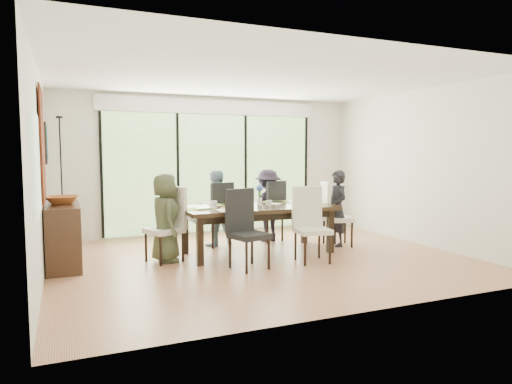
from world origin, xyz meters
name	(u,v)px	position (x,y,z in m)	size (l,w,h in m)	color
floor	(262,259)	(0.00, 0.00, -0.01)	(6.00, 5.00, 0.01)	#9C5B3E
ceiling	(263,77)	(0.00, 0.00, 2.71)	(6.00, 5.00, 0.01)	white
wall_back	(212,165)	(0.00, 2.51, 1.35)	(6.00, 0.02, 2.70)	silver
wall_front	(365,179)	(0.00, -2.51, 1.35)	(6.00, 0.02, 2.70)	silver
wall_left	(39,174)	(-3.01, 0.00, 1.35)	(0.02, 5.00, 2.70)	silver
wall_right	(421,167)	(3.01, 0.00, 1.35)	(0.02, 5.00, 2.70)	silver
glass_doors	(213,173)	(0.00, 2.47, 1.20)	(4.20, 0.02, 2.30)	#598C3F
blinds_header	(212,107)	(0.00, 2.46, 2.50)	(4.40, 0.06, 0.28)	white
mullion_a	(101,175)	(-2.10, 2.46, 1.20)	(0.05, 0.04, 2.30)	black
mullion_b	(178,174)	(-0.70, 2.46, 1.20)	(0.05, 0.04, 2.30)	black
mullion_c	(246,172)	(0.70, 2.46, 1.20)	(0.05, 0.04, 2.30)	black
mullion_d	(306,171)	(2.10, 2.46, 1.20)	(0.05, 0.04, 2.30)	black
side_window	(37,164)	(-2.97, -1.20, 1.50)	(0.02, 0.90, 1.00)	#8CAD7F
deck	(200,228)	(0.00, 3.40, -0.05)	(6.00, 1.80, 0.10)	brown
rail_top	(191,198)	(0.00, 4.20, 0.55)	(6.00, 0.08, 0.06)	brown
foliage_left	(106,159)	(-1.80, 5.20, 1.44)	(3.20, 3.20, 3.20)	#14380F
foliage_mid	(189,145)	(0.40, 5.80, 1.80)	(4.00, 4.00, 4.00)	#14380F
foliage_right	(263,165)	(2.20, 5.00, 1.26)	(2.80, 2.80, 2.80)	#14380F
foliage_far	(147,152)	(-0.60, 6.50, 1.62)	(3.60, 3.60, 3.60)	#14380F
table_top	(258,208)	(0.11, 0.42, 0.73)	(2.43, 1.11, 0.06)	black
table_apron	(258,214)	(0.11, 0.42, 0.64)	(2.22, 0.91, 0.10)	black
table_leg_fl	(200,241)	(-0.97, -0.01, 0.35)	(0.09, 0.09, 0.70)	black
table_leg_fr	(330,231)	(1.19, -0.01, 0.35)	(0.09, 0.09, 0.70)	black
table_leg_bl	(185,232)	(-0.97, 0.85, 0.35)	(0.09, 0.09, 0.70)	black
table_leg_br	(304,223)	(1.19, 0.85, 0.35)	(0.09, 0.09, 0.70)	black
chair_left_end	(164,224)	(-1.39, 0.42, 0.56)	(0.47, 0.47, 1.11)	white
chair_right_end	(338,214)	(1.61, 0.42, 0.56)	(0.47, 0.47, 1.11)	white
chair_far_left	(215,214)	(-0.34, 1.27, 0.56)	(0.47, 0.47, 1.11)	black
chair_far_right	(267,211)	(0.66, 1.27, 0.56)	(0.47, 0.47, 1.11)	black
chair_near_left	(249,229)	(-0.39, -0.45, 0.56)	(0.47, 0.47, 1.11)	black
chair_near_right	(313,225)	(0.61, -0.45, 0.56)	(0.47, 0.47, 1.11)	silver
person_left_end	(165,218)	(-1.37, 0.42, 0.65)	(0.61, 0.38, 1.30)	#414A31
person_right_end	(337,208)	(1.59, 0.42, 0.65)	(0.61, 0.38, 1.30)	black
person_far_left	(215,208)	(-0.34, 1.25, 0.65)	(0.61, 0.38, 1.30)	#7598A9
person_far_right	(268,205)	(0.66, 1.25, 0.65)	(0.61, 0.38, 1.30)	black
placemat_left	(200,209)	(-0.84, 0.42, 0.76)	(0.44, 0.32, 0.01)	#8CB23F
placemat_right	(310,203)	(1.06, 0.42, 0.76)	(0.44, 0.32, 0.01)	#A8C245
placemat_far_l	(223,204)	(-0.34, 0.82, 0.76)	(0.44, 0.32, 0.01)	#80A63B
placemat_far_r	(278,202)	(0.66, 0.82, 0.76)	(0.44, 0.32, 0.01)	#8EAF3E
placemat_paper	(232,210)	(-0.44, 0.12, 0.76)	(0.44, 0.32, 0.01)	white
tablet_far_l	(230,204)	(-0.24, 0.77, 0.77)	(0.26, 0.18, 0.01)	black
tablet_far_r	(277,202)	(0.61, 0.77, 0.77)	(0.24, 0.17, 0.01)	black
papers	(298,204)	(0.81, 0.37, 0.76)	(0.30, 0.22, 0.00)	white
platter_base	(232,209)	(-0.44, 0.12, 0.78)	(0.26, 0.26, 0.02)	white
platter_snacks	(232,207)	(-0.44, 0.12, 0.79)	(0.20, 0.20, 0.01)	orange
vase	(260,202)	(0.16, 0.47, 0.82)	(0.08, 0.08, 0.12)	silver
hyacinth_stems	(260,194)	(0.16, 0.47, 0.94)	(0.04, 0.04, 0.16)	#337226
hyacinth_blooms	(260,188)	(0.16, 0.47, 1.04)	(0.11, 0.11, 0.11)	#465CB0
laptop	(208,208)	(-0.74, 0.32, 0.77)	(0.33, 0.21, 0.03)	silver
cup_a	(213,204)	(-0.59, 0.57, 0.81)	(0.13, 0.13, 0.10)	white
cup_b	(269,203)	(0.26, 0.32, 0.80)	(0.10, 0.10, 0.09)	white
cup_c	(299,200)	(0.91, 0.52, 0.81)	(0.13, 0.13, 0.10)	white
book	(271,204)	(0.36, 0.47, 0.77)	(0.17, 0.23, 0.02)	white
sideboard	(63,234)	(-2.76, 0.86, 0.44)	(0.44, 1.57, 0.88)	black
bowl	(62,200)	(-2.76, 0.76, 0.94)	(0.47, 0.47, 0.11)	brown
candlestick_base	(62,200)	(-2.76, 1.21, 0.90)	(0.10, 0.10, 0.04)	black
candlestick_shaft	(61,158)	(-2.76, 1.21, 1.52)	(0.02, 0.02, 1.23)	black
candlestick_pan	(59,117)	(-2.76, 1.21, 2.13)	(0.10, 0.10, 0.03)	black
candle	(59,113)	(-2.76, 1.21, 2.19)	(0.04, 0.04, 0.10)	silver
tapestry	(43,145)	(-2.97, 0.40, 1.70)	(0.02, 1.00, 1.50)	maroon
art_frame	(46,143)	(-2.97, 1.70, 1.75)	(0.03, 0.55, 0.65)	black
art_canvas	(47,143)	(-2.95, 1.70, 1.75)	(0.01, 0.45, 0.55)	#17414C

